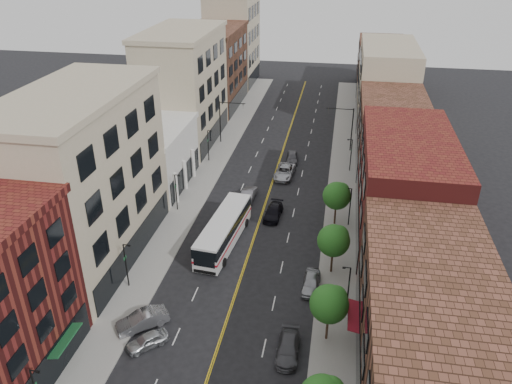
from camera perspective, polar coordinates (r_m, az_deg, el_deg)
The scene contains 33 objects.
ground at distance 44.95m, azimuth -4.83°, elevation -18.49°, with size 220.00×220.00×0.00m, color black.
sidewalk_left at distance 74.92m, azimuth -5.64°, elevation 2.00°, with size 4.00×110.00×0.15m, color gray.
sidewalk_right at distance 72.50m, azimuth 9.80°, elevation 0.79°, with size 4.00×110.00×0.15m, color gray.
bldg_l_tanoffice at distance 55.30m, azimuth -19.08°, elevation 1.07°, with size 10.00×22.00×18.00m, color tan.
bldg_l_white at distance 72.01m, azimuth -12.00°, elevation 3.85°, with size 10.00×14.00×8.00m, color silver.
bldg_l_far_a at distance 85.37m, azimuth -8.24°, elevation 11.51°, with size 10.00×20.00×18.00m, color tan.
bldg_l_far_b at distance 104.29m, azimuth -4.82°, elevation 13.78°, with size 10.00×20.00×15.00m, color #523120.
bldg_l_far_c at distance 120.86m, azimuth -2.67°, elevation 16.97°, with size 10.00×16.00×20.00m, color tan.
bldg_r_near at distance 41.32m, azimuth 19.31°, elevation -15.72°, with size 10.00×26.00×10.00m, color #523120.
bldg_r_mid at distance 60.54m, azimuth 16.63°, elevation 0.62°, with size 10.00×22.00×12.00m, color #5D1918.
bldg_r_far_a at distance 80.15m, azimuth 15.28°, elevation 6.71°, with size 10.00×20.00×10.00m, color #523120.
bldg_r_far_b at distance 99.53m, azimuth 14.65°, elevation 12.03°, with size 10.00×22.00×14.00m, color tan.
bldg_r_far_c at distance 119.25m, azimuth 14.05°, elevation 13.85°, with size 10.00×18.00×11.00m, color #523120.
tree_r_1 at distance 44.17m, azimuth 8.48°, elevation -12.41°, with size 3.40×3.40×5.59m.
tree_r_2 at distance 52.26m, azimuth 8.96°, elevation -5.41°, with size 3.40×3.40×5.59m.
tree_r_3 at distance 60.91m, azimuth 9.30°, elevation -0.33°, with size 3.40×3.40×5.59m.
lamp_l_1 at distance 51.91m, azimuth -14.62°, elevation -7.84°, with size 0.81×0.55×5.05m.
lamp_l_2 at distance 64.53m, azimuth -9.10°, elevation 0.21°, with size 0.81×0.55×5.05m.
lamp_l_3 at distance 78.39m, azimuth -5.46°, elevation 5.52°, with size 0.81×0.55×5.05m.
lamp_r_1 at distance 48.00m, azimuth 10.49°, elevation -10.62°, with size 0.81×0.55×5.05m.
lamp_r_2 at distance 61.43m, azimuth 10.67°, elevation -1.43°, with size 0.81×0.55×5.05m.
lamp_r_3 at distance 75.86m, azimuth 10.78°, elevation 4.37°, with size 0.81×0.55×5.05m.
signal_mast_left at distance 84.89m, azimuth -3.66°, elevation 8.56°, with size 4.49×0.18×7.20m.
signal_mast_right at distance 82.70m, azimuth 10.45°, elevation 7.62°, with size 4.49×0.18×7.20m.
city_bus at distance 57.61m, azimuth -3.70°, elevation -4.27°, with size 4.03×13.13×3.32m.
car_angle_a at distance 46.39m, azimuth -12.34°, elevation -16.27°, with size 1.51×3.74×1.28m, color #A6A9AD.
car_angle_b at distance 48.22m, azimuth -12.86°, elevation -14.08°, with size 1.67×4.78×1.57m, color gray.
car_parked_mid at distance 44.79m, azimuth 3.67°, elevation -17.42°, with size 1.88×4.62×1.34m, color #414145.
car_parked_far at distance 51.67m, azimuth 6.32°, elevation -10.25°, with size 1.74×4.33×1.47m, color #94969B.
car_lane_behind at distance 67.59m, azimuth -0.85°, elevation -0.20°, with size 1.60×4.59×1.51m, color #4D4D52.
car_lane_a at distance 63.37m, azimuth 2.00°, elevation -2.32°, with size 1.95×4.81×1.40m, color black.
car_lane_b at distance 73.87m, azimuth 3.28°, elevation 2.33°, with size 2.64×5.72×1.59m, color #B0B2B8.
car_lane_c at distance 78.90m, azimuth 4.14°, elevation 3.98°, with size 1.78×4.43×1.51m, color #4D4D52.
Camera 1 is at (8.93, -29.91, 32.34)m, focal length 35.00 mm.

